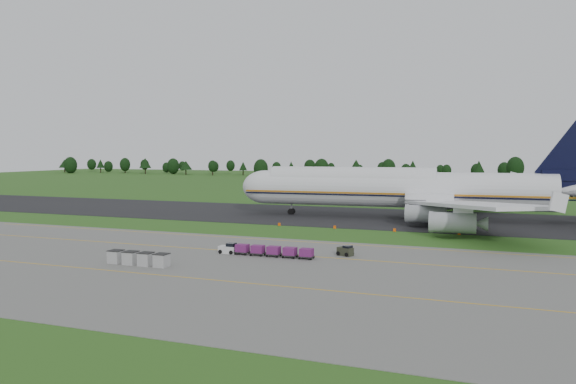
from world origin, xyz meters
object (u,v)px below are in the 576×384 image
at_px(aircraft, 407,189).
at_px(edge_markers, 364,229).
at_px(uld_row, 138,258).
at_px(utility_cart, 345,252).
at_px(baggage_train, 264,250).

bearing_deg(aircraft, edge_markers, -102.50).
relative_size(uld_row, edge_markers, 0.25).
xyz_separation_m(aircraft, edge_markers, (-4.80, -21.66, -6.44)).
xyz_separation_m(utility_cart, uld_row, (-23.93, -16.20, 0.30)).
bearing_deg(utility_cart, edge_markers, 97.32).
distance_m(aircraft, baggage_train, 54.88).
xyz_separation_m(aircraft, uld_row, (-25.25, -64.97, -5.77)).
relative_size(utility_cart, edge_markers, 0.07).
relative_size(aircraft, utility_cart, 33.44).
bearing_deg(edge_markers, baggage_train, -103.23).
bearing_deg(aircraft, baggage_train, -102.94).
bearing_deg(baggage_train, edge_markers, 76.77).
bearing_deg(baggage_train, uld_row, -137.87).
bearing_deg(utility_cart, baggage_train, -157.93).
distance_m(aircraft, utility_cart, 49.16).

